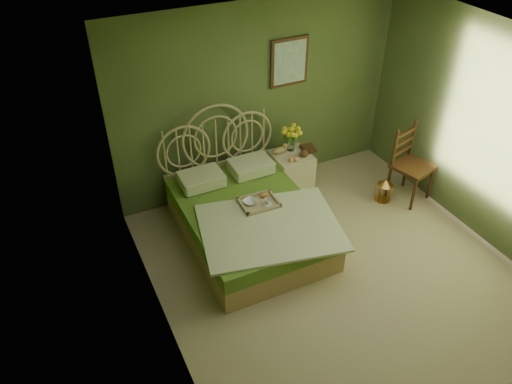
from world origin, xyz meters
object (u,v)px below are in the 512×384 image
birdcage (384,190)px  nightstand (291,167)px  bed (248,217)px  chair (410,158)px

birdcage → nightstand: bearing=141.1°
bed → nightstand: bearing=35.1°
chair → birdcage: chair is taller
bed → birdcage: bed is taller
nightstand → birdcage: nightstand is taller
bed → nightstand: bed is taller
nightstand → birdcage: bearing=-38.9°
bed → nightstand: 1.23m
chair → birdcage: (-0.34, 0.01, -0.43)m
nightstand → birdcage: size_ratio=2.92×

